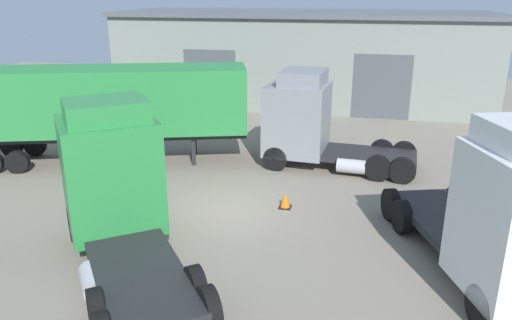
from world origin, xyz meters
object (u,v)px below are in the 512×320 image
object	(u,v)px
tractor_unit_green	(114,183)
traffic_cone	(285,201)
container_trailer_green	(111,103)
tractor_unit_grey	(308,121)

from	to	relation	value
tractor_unit_green	traffic_cone	bearing A→B (deg)	-84.30
container_trailer_green	tractor_unit_grey	xyz separation A→B (m)	(7.99, 1.42, -0.69)
tractor_unit_green	traffic_cone	xyz separation A→B (m)	(4.07, 3.80, -1.73)
container_trailer_green	traffic_cone	distance (m)	8.76
tractor_unit_grey	traffic_cone	distance (m)	4.84
tractor_unit_green	container_trailer_green	bearing A→B (deg)	-8.75
tractor_unit_grey	tractor_unit_green	world-z (taller)	tractor_unit_green
tractor_unit_grey	container_trailer_green	bearing A→B (deg)	14.45
tractor_unit_grey	tractor_unit_green	xyz separation A→B (m)	(-4.21, -8.36, 0.13)
container_trailer_green	tractor_unit_grey	world-z (taller)	container_trailer_green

